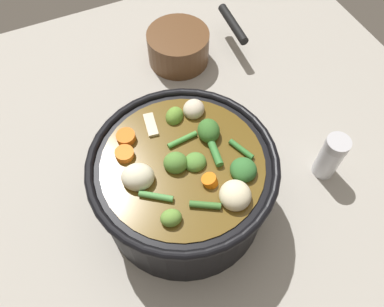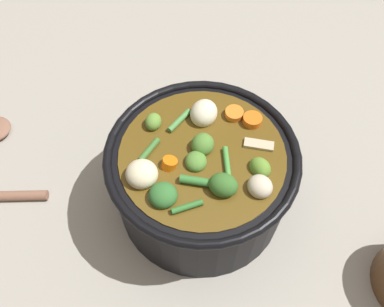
# 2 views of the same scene
# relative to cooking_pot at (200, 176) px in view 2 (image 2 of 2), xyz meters

# --- Properties ---
(ground_plane) EXTENTS (1.10, 1.10, 0.00)m
(ground_plane) POSITION_rel_cooking_pot_xyz_m (0.00, -0.00, -0.07)
(ground_plane) COLOR #9E998E
(cooking_pot) EXTENTS (0.27, 0.27, 0.16)m
(cooking_pot) POSITION_rel_cooking_pot_xyz_m (0.00, 0.00, 0.00)
(cooking_pot) COLOR black
(cooking_pot) RESTS_ON ground_plane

